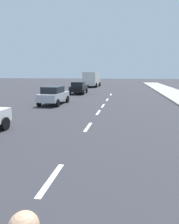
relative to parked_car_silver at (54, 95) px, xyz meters
name	(u,v)px	position (x,y,z in m)	size (l,w,h in m)	color
ground_plane	(101,109)	(4.33, -1.53, -0.83)	(160.00, 160.00, 0.00)	#2D2D33
lane_stripe_2	(51,179)	(4.33, -12.66, -0.83)	(0.16, 1.80, 0.01)	white
lane_stripe_3	(88,127)	(4.33, -7.19, -0.83)	(0.16, 1.80, 0.01)	white
lane_stripe_4	(98,112)	(4.33, -3.12, -0.83)	(0.16, 1.80, 0.01)	white
lane_stripe_5	(103,106)	(4.33, -0.07, -0.83)	(0.16, 1.80, 0.01)	white
lane_stripe_6	(107,100)	(4.33, 3.99, -0.83)	(0.16, 1.80, 0.01)	white
lane_stripe_7	(111,95)	(4.33, 9.21, -0.83)	(0.16, 1.80, 0.01)	white
parked_car_silver	(54,95)	(0.00, 0.00, 0.00)	(1.90, 3.92, 1.57)	#B7BABF
parked_car_black	(79,87)	(0.10, 9.43, 0.00)	(1.96, 4.07, 1.57)	black
delivery_truck	(92,79)	(-0.35, 22.85, 0.67)	(2.85, 6.32, 2.80)	beige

